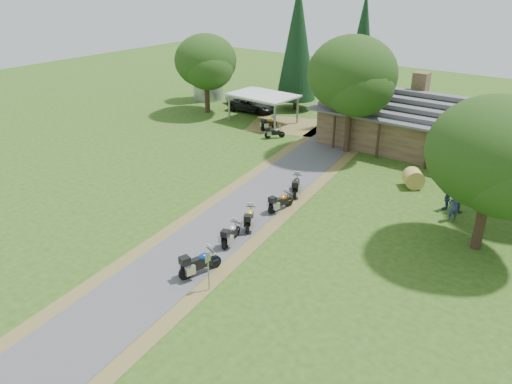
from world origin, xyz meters
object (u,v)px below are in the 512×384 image
Objects in this scene: car_dark_suv at (252,102)px; motorcycle_row_b at (231,232)px; motorcycle_row_a at (200,261)px; motorcycle_carport_a at (269,123)px; hay_bale at (413,178)px; lodge at (448,125)px; motorcycle_carport_b at (275,132)px; silo at (208,68)px; motorcycle_row_d at (281,201)px; motorcycle_row_e at (296,184)px; car_white_sedan at (241,97)px; carport at (263,108)px; motorcycle_row_c at (249,217)px.

motorcycle_row_b is (15.96, -22.98, -0.44)m from car_dark_suv.
motorcycle_row_a is 25.00m from motorcycle_carport_a.
hay_bale is (16.11, -5.08, 0.02)m from motorcycle_carport_a.
lodge reaches higher than car_dark_suv.
motorcycle_carport_b is at bearing 41.81° from motorcycle_row_a.
motorcycle_row_a is at bearing -112.79° from motorcycle_carport_b.
motorcycle_carport_a is (12.75, -5.64, -2.91)m from silo.
motorcycle_row_e is (-0.56, 2.70, 0.06)m from motorcycle_row_d.
motorcycle_row_d is at bearing 22.27° from motorcycle_row_a.
silo is 1.16× the size of car_white_sedan.
silo is 37.03m from motorcycle_row_a.
carport is 6.69m from car_white_sedan.
carport is (10.79, -3.92, -2.16)m from silo.
motorcycle_row_e reaches higher than motorcycle_row_b.
carport is 22.26m from motorcycle_row_c.
motorcycle_row_e reaches higher than motorcycle_row_c.
car_white_sedan is 2.86× the size of motorcycle_row_a.
motorcycle_row_d is at bearing -113.96° from car_white_sedan.
hay_bale is (28.87, -10.72, -2.89)m from silo.
hay_bale is at bearing -91.47° from car_white_sedan.
motorcycle_carport_b is (7.13, -5.98, -0.52)m from car_dark_suv.
motorcycle_row_d is at bearing -143.59° from car_dark_suv.
car_dark_suv is at bearing 49.02° from motorcycle_row_a.
lodge is at bearing -43.88° from motorcycle_row_c.
lodge is at bearing -97.24° from car_dark_suv.
car_dark_suv reaches higher than motorcycle_row_b.
motorcycle_carport_a is at bearing 15.25° from motorcycle_row_e.
silo reaches higher than motorcycle_row_d.
hay_bale is (21.31, -9.24, -0.42)m from car_dark_suv.
motorcycle_row_b is at bearing -110.52° from motorcycle_carport_b.
car_white_sedan is 11.91m from motorcycle_carport_b.
carport is 3.28× the size of motorcycle_row_c.
motorcycle_row_e reaches higher than motorcycle_carport_b.
carport is (-17.51, -1.70, -1.05)m from lodge.
motorcycle_row_c is at bearing -104.15° from lodge.
motorcycle_row_c is 12.95m from hay_bale.
carport is 4.81× the size of hay_bale.
carport is 1.13× the size of car_dark_suv.
carport is at bearing -100.44° from car_white_sedan.
car_dark_suv reaches higher than motorcycle_carport_a.
car_dark_suv is 4.24× the size of hay_bale.
motorcycle_row_d is 1.14× the size of motorcycle_carport_b.
motorcycle_carport_a is (5.19, -4.16, -0.44)m from car_dark_suv.
hay_bale reaches higher than motorcycle_carport_a.
motorcycle_row_c is at bearing -115.85° from hay_bale.
lodge is 11.28× the size of motorcycle_carport_a.
motorcycle_row_b is (18.34, -24.15, -0.37)m from car_white_sedan.
motorcycle_carport_a is (-10.68, 13.71, -0.01)m from motorcycle_row_d.
car_white_sedan is 3.12× the size of motorcycle_row_c.
silo reaches higher than lodge.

